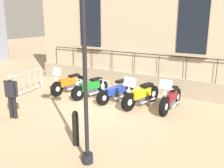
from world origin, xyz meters
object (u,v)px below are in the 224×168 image
object	(u,v)px
lamppost	(84,19)
bollard	(76,128)
motorcycle_green	(90,88)
motorcycle_yellow	(141,95)
motorcycle_maroon	(171,99)
crowd_barrier	(26,82)
motorcycle_blue	(116,92)
motorcycle_orange	(69,83)
pedestrian_standing	(11,94)

from	to	relation	value
lamppost	bollard	size ratio (longest dim) A/B	4.52
motorcycle_green	bollard	distance (m)	4.46
motorcycle_yellow	motorcycle_maroon	distance (m)	1.19
crowd_barrier	motorcycle_green	bearing A→B (deg)	112.63
crowd_barrier	bollard	world-z (taller)	crowd_barrier
motorcycle_blue	lamppost	bearing A→B (deg)	21.36
motorcycle_orange	crowd_barrier	distance (m)	1.97
motorcycle_green	motorcycle_yellow	bearing A→B (deg)	90.87
motorcycle_orange	motorcycle_yellow	size ratio (longest dim) A/B	1.00
motorcycle_orange	motorcycle_yellow	distance (m)	3.80
motorcycle_maroon	crowd_barrier	xyz separation A→B (m)	(1.38, -6.51, 0.13)
motorcycle_maroon	bollard	bearing A→B (deg)	-19.52
motorcycle_yellow	motorcycle_maroon	world-z (taller)	motorcycle_maroon
motorcycle_green	bollard	size ratio (longest dim) A/B	2.01
crowd_barrier	bollard	bearing A→B (deg)	62.24
motorcycle_yellow	bollard	bearing A→B (deg)	-3.72
motorcycle_green	pedestrian_standing	world-z (taller)	pedestrian_standing
motorcycle_yellow	crowd_barrier	world-z (taller)	motorcycle_yellow
motorcycle_orange	crowd_barrier	bearing A→B (deg)	-50.96
motorcycle_yellow	motorcycle_maroon	size ratio (longest dim) A/B	1.06
motorcycle_maroon	lamppost	xyz separation A→B (m)	(4.62, -0.62, 3.06)
motorcycle_blue	lamppost	xyz separation A→B (m)	(4.51, 1.77, 3.10)
motorcycle_green	bollard	bearing A→B (deg)	30.11
motorcycle_blue	motorcycle_green	bearing A→B (deg)	-86.01
motorcycle_blue	motorcycle_yellow	bearing A→B (deg)	87.53
motorcycle_maroon	lamppost	size ratio (longest dim) A/B	0.45
motorcycle_green	crowd_barrier	bearing A→B (deg)	-67.37
motorcycle_orange	crowd_barrier	world-z (taller)	motorcycle_orange
motorcycle_orange	motorcycle_yellow	xyz separation A→B (m)	(0.02, 3.80, 0.01)
motorcycle_green	bollard	world-z (taller)	bollard
motorcycle_blue	motorcycle_orange	bearing A→B (deg)	-89.24
motorcycle_orange	motorcycle_blue	xyz separation A→B (m)	(-0.03, 2.60, -0.05)
crowd_barrier	pedestrian_standing	distance (m)	2.96
motorcycle_blue	lamppost	size ratio (longest dim) A/B	0.45
motorcycle_blue	pedestrian_standing	world-z (taller)	pedestrian_standing
lamppost	crowd_barrier	bearing A→B (deg)	-118.83
motorcycle_green	crowd_barrier	size ratio (longest dim) A/B	0.91
crowd_barrier	motorcycle_orange	bearing A→B (deg)	129.04
crowd_barrier	motorcycle_blue	bearing A→B (deg)	107.16
motorcycle_maroon	motorcycle_orange	bearing A→B (deg)	-88.35
motorcycle_orange	motorcycle_green	size ratio (longest dim) A/B	1.07
bollard	pedestrian_standing	bearing A→B (deg)	-97.42
motorcycle_blue	pedestrian_standing	xyz separation A→B (m)	(3.53, -2.23, 0.51)
motorcycle_orange	bollard	size ratio (longest dim) A/B	2.14
motorcycle_maroon	lamppost	world-z (taller)	lamppost
motorcycle_orange	motorcycle_maroon	size ratio (longest dim) A/B	1.06
motorcycle_maroon	bollard	world-z (taller)	motorcycle_maroon
bollard	motorcycle_yellow	bearing A→B (deg)	176.28
pedestrian_standing	motorcycle_green	bearing A→B (deg)	164.60
motorcycle_orange	bollard	xyz separation A→B (m)	(3.91, 3.55, 0.07)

